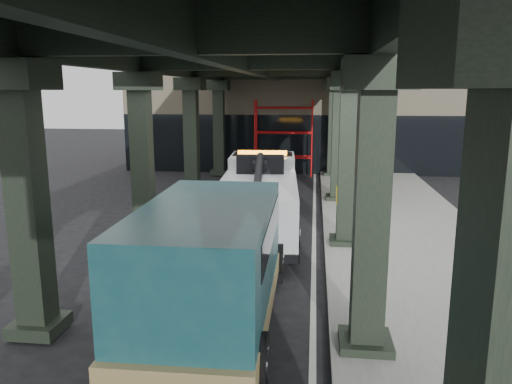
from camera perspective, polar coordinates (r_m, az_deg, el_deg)
The scene contains 8 objects.
ground at distance 13.02m, azimuth -0.98°, elevation -8.65°, with size 90.00×90.00×0.00m, color black.
sidewalk at distance 15.06m, azimuth 17.42°, elevation -6.08°, with size 5.00×40.00×0.15m, color gray.
lane_stripe at distance 14.81m, azimuth 6.64°, elevation -6.19°, with size 0.12×38.00×0.01m, color silver.
viaduct at distance 14.29m, azimuth -1.59°, elevation 15.41°, with size 7.40×32.00×6.40m.
building at distance 32.12m, azimuth 7.47°, elevation 10.55°, with size 22.00×10.00×8.00m, color #C6B793.
scaffolding at distance 26.91m, azimuth 3.20°, elevation 6.43°, with size 3.08×0.88×4.00m.
tow_truck at distance 15.71m, azimuth 0.46°, elevation -0.34°, with size 2.71×8.02×2.59m.
towed_van at distance 9.55m, azimuth -5.07°, elevation -7.79°, with size 2.54×6.18×2.49m.
Camera 1 is at (1.65, -12.11, 4.49)m, focal length 35.00 mm.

